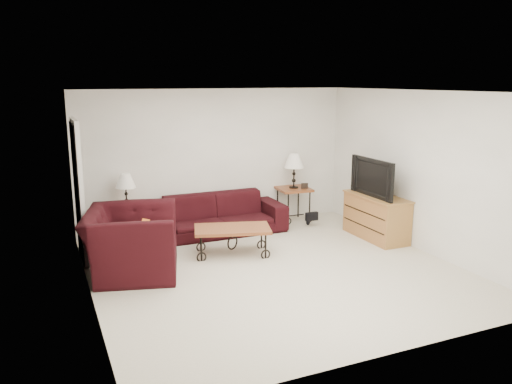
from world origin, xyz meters
The scene contains 20 objects.
ground centered at (0.00, 0.00, 0.00)m, with size 5.00×5.00×0.00m, color beige.
wall_back centered at (0.00, 2.50, 1.25)m, with size 5.00×0.02×2.50m, color white.
wall_front centered at (0.00, -2.50, 1.25)m, with size 5.00×0.02×2.50m, color white.
wall_left centered at (-2.50, 0.00, 1.25)m, with size 0.02×5.00×2.50m, color white.
wall_right centered at (2.50, 0.00, 1.25)m, with size 0.02×5.00×2.50m, color white.
ceiling centered at (0.00, 0.00, 2.50)m, with size 5.00×5.00×0.00m, color white.
doorway centered at (-2.47, 1.65, 1.02)m, with size 0.08×0.94×2.04m, color black.
sofa centered at (-0.15, 2.02, 0.34)m, with size 2.33×0.91×0.68m, color black.
side_table_left centered at (-1.68, 2.20, 0.29)m, with size 0.53×0.53×0.57m, color brown.
side_table_right centered at (1.43, 2.20, 0.32)m, with size 0.60×0.60×0.65m, color brown.
lamp_left centered at (-1.68, 2.20, 0.86)m, with size 0.33×0.33×0.57m, color black, non-canonical shape.
lamp_right centered at (1.43, 2.20, 0.97)m, with size 0.37×0.37×0.65m, color black, non-canonical shape.
photo_frame_left centered at (-1.83, 2.05, 0.62)m, with size 0.11×0.02×0.10m, color black.
photo_frame_right centered at (1.58, 2.05, 0.70)m, with size 0.13×0.02×0.11m, color black.
coffee_table centered at (-0.32, 0.88, 0.22)m, with size 1.15×0.62×0.43m, color brown.
armchair centered at (-1.88, 0.73, 0.45)m, with size 1.38×1.21×0.90m, color black.
throw_pillow centered at (-1.72, 0.68, 0.52)m, with size 0.41×0.11×0.41m, color #C96219.
tv_stand centered at (2.23, 0.70, 0.37)m, with size 0.51×1.23×0.74m, color olive.
television centered at (2.21, 0.70, 1.06)m, with size 1.11×0.14×0.64m, color black.
backpack centered at (1.55, 1.84, 0.24)m, with size 0.37×0.29×0.48m, color black.
Camera 1 is at (-2.98, -6.16, 2.66)m, focal length 35.77 mm.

